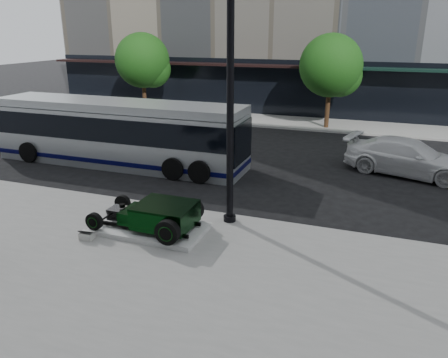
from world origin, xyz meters
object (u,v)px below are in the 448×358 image
(white_sedan, at_px, (408,157))
(transit_bus, at_px, (119,132))
(hot_rod, at_px, (159,215))
(lamppost, at_px, (230,118))

(white_sedan, bearing_deg, transit_bus, 117.40)
(transit_bus, relative_size, white_sedan, 2.29)
(hot_rod, height_order, transit_bus, transit_bus)
(lamppost, relative_size, white_sedan, 1.38)
(hot_rod, xyz_separation_m, white_sedan, (7.28, 9.03, 0.07))
(lamppost, height_order, white_sedan, lamppost)
(lamppost, relative_size, transit_bus, 0.60)
(lamppost, bearing_deg, hot_rod, -138.21)
(hot_rod, bearing_deg, transit_bus, 130.75)
(hot_rod, height_order, lamppost, lamppost)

